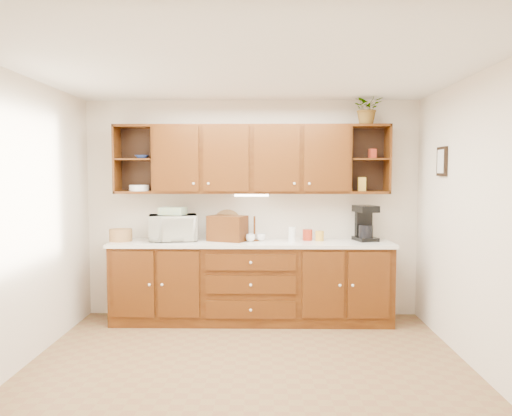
{
  "coord_description": "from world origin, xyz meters",
  "views": [
    {
      "loc": [
        0.15,
        -4.28,
        1.73
      ],
      "look_at": [
        0.06,
        1.15,
        1.35
      ],
      "focal_mm": 35.0,
      "sensor_mm": 36.0,
      "label": 1
    }
  ],
  "objects_px": {
    "microwave": "(173,228)",
    "potted_plant": "(368,108)",
    "bread_box": "(228,228)",
    "coffee_maker": "(365,224)"
  },
  "relations": [
    {
      "from": "potted_plant",
      "to": "microwave",
      "type": "bearing_deg",
      "value": -179.0
    },
    {
      "from": "coffee_maker",
      "to": "potted_plant",
      "type": "height_order",
      "value": "potted_plant"
    },
    {
      "from": "bread_box",
      "to": "coffee_maker",
      "type": "height_order",
      "value": "coffee_maker"
    },
    {
      "from": "coffee_maker",
      "to": "potted_plant",
      "type": "bearing_deg",
      "value": -80.91
    },
    {
      "from": "coffee_maker",
      "to": "potted_plant",
      "type": "distance_m",
      "value": 1.34
    },
    {
      "from": "microwave",
      "to": "potted_plant",
      "type": "xyz_separation_m",
      "value": [
        2.26,
        0.04,
        1.39
      ]
    },
    {
      "from": "coffee_maker",
      "to": "microwave",
      "type": "bearing_deg",
      "value": 166.57
    },
    {
      "from": "coffee_maker",
      "to": "bread_box",
      "type": "bearing_deg",
      "value": 167.62
    },
    {
      "from": "microwave",
      "to": "bread_box",
      "type": "distance_m",
      "value": 0.64
    },
    {
      "from": "microwave",
      "to": "coffee_maker",
      "type": "bearing_deg",
      "value": -9.83
    }
  ]
}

